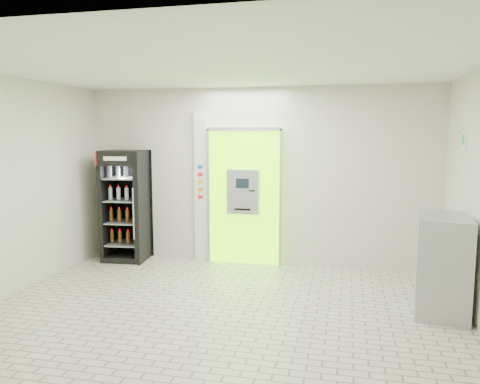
% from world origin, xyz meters
% --- Properties ---
extents(ground, '(6.00, 6.00, 0.00)m').
position_xyz_m(ground, '(0.00, 0.00, 0.00)').
color(ground, '#BEB49E').
rests_on(ground, ground).
extents(room_shell, '(6.00, 6.00, 6.00)m').
position_xyz_m(room_shell, '(0.00, 0.00, 1.84)').
color(room_shell, beige).
rests_on(room_shell, ground).
extents(atm_assembly, '(1.30, 0.24, 2.33)m').
position_xyz_m(atm_assembly, '(-0.20, 2.41, 1.17)').
color(atm_assembly, '#6BE900').
rests_on(atm_assembly, ground).
extents(pillar, '(0.22, 0.11, 2.60)m').
position_xyz_m(pillar, '(-0.98, 2.45, 1.30)').
color(pillar, silver).
rests_on(pillar, ground).
extents(beverage_cooler, '(0.79, 0.73, 1.94)m').
position_xyz_m(beverage_cooler, '(-2.28, 2.18, 0.93)').
color(beverage_cooler, black).
rests_on(beverage_cooler, ground).
extents(steel_cabinet, '(0.72, 0.99, 1.23)m').
position_xyz_m(steel_cabinet, '(2.68, 0.76, 0.61)').
color(steel_cabinet, '#999BA0').
rests_on(steel_cabinet, ground).
extents(exit_sign, '(0.02, 0.22, 0.26)m').
position_xyz_m(exit_sign, '(2.99, 1.40, 2.12)').
color(exit_sign, white).
rests_on(exit_sign, room_shell).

